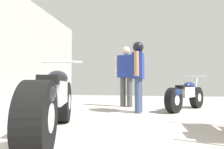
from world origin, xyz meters
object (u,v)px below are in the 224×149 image
mechanic_in_blue (126,73)px  mechanic_with_helmet (138,70)px  motorcycle_black_naked (185,95)px  motorcycle_maroon_cruiser (54,101)px

mechanic_in_blue → mechanic_with_helmet: size_ratio=1.07×
mechanic_in_blue → motorcycle_black_naked: bearing=-17.6°
motorcycle_maroon_cruiser → motorcycle_black_naked: motorcycle_maroon_cruiser is taller
motorcycle_black_naked → mechanic_with_helmet: bearing=-152.6°
motorcycle_black_naked → mechanic_in_blue: bearing=162.4°
motorcycle_maroon_cruiser → mechanic_with_helmet: size_ratio=1.33×
motorcycle_black_naked → motorcycle_maroon_cruiser: bearing=-128.2°
motorcycle_black_naked → mechanic_in_blue: size_ratio=0.92×
mechanic_in_blue → mechanic_with_helmet: 1.17m
mechanic_in_blue → mechanic_with_helmet: mechanic_in_blue is taller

